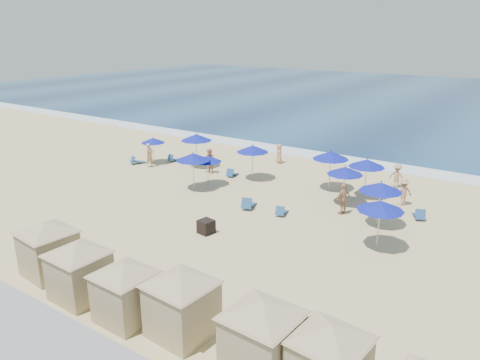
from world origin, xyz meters
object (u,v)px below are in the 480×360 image
at_px(trash_bin, 206,227).
at_px(umbrella_0, 153,140).
at_px(umbrella_1, 196,137).
at_px(umbrella_4, 208,159).
at_px(beachgoer_4, 279,153).
at_px(beachgoer_3, 403,192).
at_px(cabana_4, 263,327).
at_px(cabana_2, 125,284).
at_px(cabana_1, 78,263).
at_px(umbrella_2, 193,157).
at_px(cabana_3, 181,295).
at_px(umbrella_8, 381,187).
at_px(umbrella_7, 367,163).
at_px(beachgoer_2, 343,199).
at_px(cabana_5, 330,352).
at_px(cabana_0, 48,241).
at_px(beachgoer_1, 210,161).
at_px(umbrella_9, 381,205).
at_px(umbrella_6, 345,171).
at_px(beachgoer_0, 149,155).
at_px(umbrella_3, 253,149).
at_px(beachgoer_5, 397,176).
at_px(umbrella_5, 331,155).

xyz_separation_m(trash_bin, umbrella_0, (-11.87, 8.20, 1.51)).
relative_size(umbrella_1, umbrella_4, 1.24).
bearing_deg(beachgoer_4, beachgoer_3, 29.25).
bearing_deg(cabana_4, cabana_2, -175.06).
bearing_deg(cabana_1, trash_bin, 88.49).
distance_m(umbrella_2, umbrella_4, 1.28).
relative_size(trash_bin, beachgoer_3, 0.43).
xyz_separation_m(cabana_3, umbrella_8, (2.39, 13.17, 0.69)).
relative_size(umbrella_7, umbrella_8, 1.00).
distance_m(cabana_1, beachgoer_2, 15.13).
distance_m(cabana_5, beachgoer_2, 14.55).
distance_m(cabana_5, umbrella_1, 24.59).
bearing_deg(trash_bin, cabana_0, -102.65).
bearing_deg(umbrella_4, trash_bin, -52.38).
relative_size(umbrella_4, beachgoer_1, 1.18).
height_order(umbrella_7, umbrella_9, umbrella_7).
height_order(umbrella_6, umbrella_9, umbrella_9).
bearing_deg(cabana_3, umbrella_8, 79.71).
height_order(trash_bin, beachgoer_0, beachgoer_0).
distance_m(cabana_3, umbrella_3, 18.06).
relative_size(umbrella_0, beachgoer_5, 1.30).
bearing_deg(beachgoer_2, cabana_4, 32.16).
height_order(cabana_4, beachgoer_2, cabana_4).
bearing_deg(umbrella_9, umbrella_8, 108.60).
bearing_deg(cabana_4, umbrella_9, 89.86).
bearing_deg(umbrella_3, cabana_2, -71.85).
bearing_deg(cabana_5, beachgoer_0, 146.47).
bearing_deg(cabana_5, cabana_3, -177.92).
bearing_deg(beachgoer_0, cabana_5, -126.20).
distance_m(cabana_0, beachgoer_0, 16.78).
xyz_separation_m(umbrella_7, beachgoer_1, (-11.29, -1.52, -1.32)).
bearing_deg(beachgoer_3, trash_bin, 10.06).
relative_size(umbrella_0, umbrella_1, 0.79).
xyz_separation_m(trash_bin, umbrella_7, (4.81, 10.07, 1.88)).
bearing_deg(beachgoer_3, umbrella_8, 43.45).
xyz_separation_m(umbrella_1, umbrella_8, (15.42, -3.31, -0.11)).
xyz_separation_m(cabana_0, umbrella_3, (-0.22, 16.34, 0.69)).
bearing_deg(umbrella_5, cabana_1, -98.11).
relative_size(trash_bin, beachgoer_4, 0.46).
distance_m(cabana_3, cabana_4, 3.27).
height_order(cabana_1, beachgoer_1, cabana_1).
bearing_deg(cabana_4, beachgoer_2, 102.84).
height_order(cabana_5, beachgoer_4, cabana_5).
relative_size(umbrella_2, beachgoer_5, 1.56).
xyz_separation_m(cabana_0, umbrella_2, (-2.22, 12.28, 0.70)).
relative_size(umbrella_8, beachgoer_0, 1.39).
distance_m(beachgoer_3, beachgoer_4, 11.61).
bearing_deg(trash_bin, umbrella_9, 31.84).
height_order(cabana_5, beachgoer_2, cabana_5).
bearing_deg(umbrella_5, cabana_5, -65.74).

